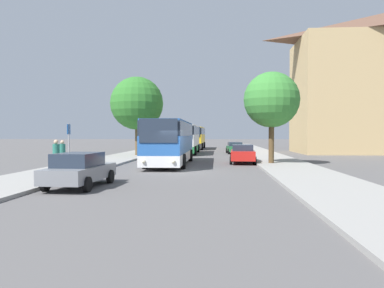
{
  "coord_description": "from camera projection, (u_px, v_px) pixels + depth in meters",
  "views": [
    {
      "loc": [
        2.25,
        -22.84,
        2.28
      ],
      "look_at": [
        -0.07,
        9.35,
        1.44
      ],
      "focal_mm": 35.0,
      "sensor_mm": 36.0,
      "label": 1
    }
  ],
  "objects": [
    {
      "name": "ground_plane",
      "position": [
        182.0,
        171.0,
        22.99
      ],
      "size": [
        300.0,
        300.0,
        0.0
      ],
      "primitive_type": "plane",
      "color": "#565454",
      "rests_on": "ground"
    },
    {
      "name": "sidewalk_left",
      "position": [
        71.0,
        169.0,
        23.49
      ],
      "size": [
        4.0,
        120.0,
        0.15
      ],
      "primitive_type": "cube",
      "color": "gray",
      "rests_on": "ground_plane"
    },
    {
      "name": "sidewalk_right",
      "position": [
        298.0,
        171.0,
        22.49
      ],
      "size": [
        4.0,
        120.0,
        0.15
      ],
      "primitive_type": "cube",
      "color": "gray",
      "rests_on": "ground_plane"
    },
    {
      "name": "bus_front",
      "position": [
        170.0,
        141.0,
        28.07
      ],
      "size": [
        2.93,
        11.81,
        3.24
      ],
      "rotation": [
        0.0,
        0.0,
        0.01
      ],
      "color": "silver",
      "rests_on": "ground_plane"
    },
    {
      "name": "bus_middle",
      "position": [
        186.0,
        139.0,
        43.65
      ],
      "size": [
        2.86,
        11.01,
        3.31
      ],
      "rotation": [
        0.0,
        0.0,
        0.0
      ],
      "color": "#238942",
      "rests_on": "ground_plane"
    },
    {
      "name": "bus_rear",
      "position": [
        195.0,
        137.0,
        57.8
      ],
      "size": [
        2.89,
        11.3,
        3.35
      ],
      "rotation": [
        0.0,
        0.0,
        -0.01
      ],
      "color": "#2D2D2D",
      "rests_on": "ground_plane"
    },
    {
      "name": "parked_car_left_curb",
      "position": [
        80.0,
        169.0,
        16.09
      ],
      "size": [
        2.1,
        4.47,
        1.49
      ],
      "rotation": [
        0.0,
        0.0,
        -0.05
      ],
      "color": "slate",
      "rests_on": "ground_plane"
    },
    {
      "name": "parked_car_right_near",
      "position": [
        243.0,
        153.0,
        29.29
      ],
      "size": [
        2.12,
        4.58,
        1.46
      ],
      "rotation": [
        0.0,
        0.0,
        3.1
      ],
      "color": "red",
      "rests_on": "ground_plane"
    },
    {
      "name": "parked_car_right_far",
      "position": [
        235.0,
        147.0,
        44.02
      ],
      "size": [
        2.11,
        4.66,
        1.34
      ],
      "rotation": [
        0.0,
        0.0,
        3.2
      ],
      "color": "#236B38",
      "rests_on": "ground_plane"
    },
    {
      "name": "bus_stop_sign",
      "position": [
        69.0,
        141.0,
        22.21
      ],
      "size": [
        0.08,
        0.45,
        2.78
      ],
      "color": "gray",
      "rests_on": "sidewalk_left"
    },
    {
      "name": "pedestrian_waiting_near",
      "position": [
        62.0,
        154.0,
        22.96
      ],
      "size": [
        0.36,
        0.36,
        1.76
      ],
      "rotation": [
        0.0,
        0.0,
        3.05
      ],
      "color": "#23232D",
      "rests_on": "sidewalk_left"
    },
    {
      "name": "pedestrian_waiting_far",
      "position": [
        56.0,
        157.0,
        19.96
      ],
      "size": [
        0.36,
        0.36,
        1.84
      ],
      "rotation": [
        0.0,
        0.0,
        4.56
      ],
      "color": "#23232D",
      "rests_on": "sidewalk_left"
    },
    {
      "name": "tree_left_near",
      "position": [
        137.0,
        103.0,
        38.02
      ],
      "size": [
        5.38,
        5.38,
        7.97
      ],
      "color": "brown",
      "rests_on": "sidewalk_left"
    },
    {
      "name": "tree_left_far",
      "position": [
        145.0,
        109.0,
        53.17
      ],
      "size": [
        4.55,
        4.55,
        7.98
      ],
      "color": "#47331E",
      "rests_on": "sidewalk_left"
    },
    {
      "name": "tree_right_near",
      "position": [
        272.0,
        100.0,
        27.61
      ],
      "size": [
        4.11,
        4.11,
        6.74
      ],
      "color": "#513D23",
      "rests_on": "sidewalk_right"
    }
  ]
}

